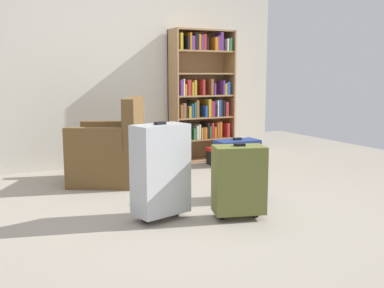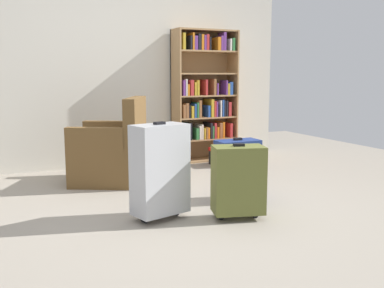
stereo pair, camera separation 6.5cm
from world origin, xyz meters
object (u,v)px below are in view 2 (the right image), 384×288
mug (150,173)px  suitcase_silver (160,169)px  bookshelf (204,96)px  armchair (113,153)px  suitcase_navy_blue (237,168)px  suitcase_olive (238,180)px  storage_box (228,156)px

mug → suitcase_silver: (-0.41, -1.39, 0.35)m
bookshelf → suitcase_silver: (-1.39, -2.05, -0.46)m
armchair → suitcase_navy_blue: bearing=-53.8°
bookshelf → suitcase_navy_blue: size_ratio=2.96×
suitcase_olive → suitcase_silver: size_ratio=0.78×
mug → suitcase_navy_blue: suitcase_navy_blue is taller
bookshelf → mug: (-0.98, -0.65, -0.81)m
suitcase_navy_blue → bookshelf: bearing=72.9°
storage_box → suitcase_navy_blue: size_ratio=0.71×
mug → storage_box: bearing=12.3°
storage_box → armchair: bearing=-170.0°
bookshelf → mug: bookshelf is taller
storage_box → suitcase_silver: bearing=-133.1°
bookshelf → armchair: (-1.41, -0.68, -0.54)m
suitcase_olive → suitcase_navy_blue: (0.26, 0.46, -0.02)m
storage_box → suitcase_silver: 2.26m
bookshelf → suitcase_silver: size_ratio=2.19×
armchair → suitcase_olive: (0.58, -1.61, -0.00)m
suitcase_silver → mug: bearing=73.7°
armchair → suitcase_silver: size_ratio=1.22×
storage_box → bookshelf: bearing=109.4°
bookshelf → suitcase_navy_blue: 2.00m
mug → storage_box: storage_box is taller
storage_box → suitcase_olive: bearing=-117.2°
storage_box → suitcase_silver: (-1.53, -1.64, 0.29)m
armchair → suitcase_olive: bearing=-70.1°
suitcase_olive → suitcase_silver: (-0.56, 0.25, 0.09)m
mug → suitcase_navy_blue: size_ratio=0.21×
suitcase_navy_blue → armchair: bearing=126.2°
bookshelf → suitcase_navy_blue: bearing=-107.1°
bookshelf → suitcase_olive: bearing=-109.8°
bookshelf → storage_box: size_ratio=4.18×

